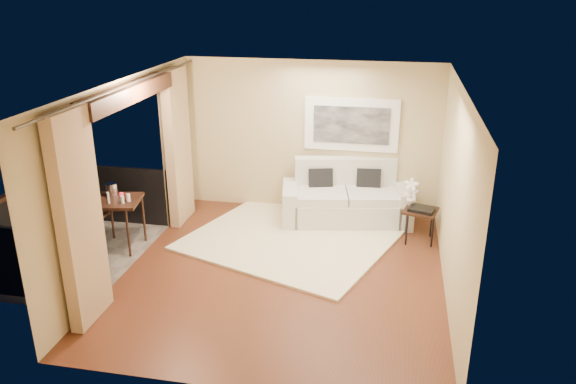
% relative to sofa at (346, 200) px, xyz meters
% --- Properties ---
extents(floor, '(5.00, 5.00, 0.00)m').
position_rel_sofa_xyz_m(floor, '(-0.69, -2.10, -0.37)').
color(floor, brown).
rests_on(floor, ground).
extents(room_shell, '(5.00, 6.40, 5.00)m').
position_rel_sofa_xyz_m(room_shell, '(-2.82, -2.10, 2.15)').
color(room_shell, white).
rests_on(room_shell, ground).
extents(balcony, '(1.81, 2.60, 1.17)m').
position_rel_sofa_xyz_m(balcony, '(-3.99, -2.10, -0.19)').
color(balcony, '#605B56').
rests_on(balcony, ground).
extents(curtains, '(0.16, 4.80, 2.64)m').
position_rel_sofa_xyz_m(curtains, '(-2.80, -2.10, 0.96)').
color(curtains, tan).
rests_on(curtains, ground).
extents(artwork, '(1.62, 0.07, 0.92)m').
position_rel_sofa_xyz_m(artwork, '(0.01, 0.37, 1.25)').
color(artwork, white).
rests_on(artwork, room_shell).
extents(rug, '(3.73, 3.49, 0.04)m').
position_rel_sofa_xyz_m(rug, '(-0.80, -1.00, -0.35)').
color(rug, '#FCF3CA').
rests_on(rug, floor).
extents(sofa, '(2.32, 1.32, 1.05)m').
position_rel_sofa_xyz_m(sofa, '(0.00, 0.00, 0.00)').
color(sofa, silver).
rests_on(sofa, floor).
extents(side_table, '(0.60, 0.60, 0.54)m').
position_rel_sofa_xyz_m(side_table, '(1.24, -0.62, 0.11)').
color(side_table, black).
rests_on(side_table, floor).
extents(tray, '(0.45, 0.39, 0.05)m').
position_rel_sofa_xyz_m(tray, '(1.26, -0.67, 0.19)').
color(tray, black).
rests_on(tray, side_table).
extents(orchid, '(0.25, 0.17, 0.46)m').
position_rel_sofa_xyz_m(orchid, '(1.08, -0.48, 0.40)').
color(orchid, white).
rests_on(orchid, side_table).
extents(bistro_table, '(0.79, 0.79, 0.80)m').
position_rel_sofa_xyz_m(bistro_table, '(-3.36, -1.75, 0.35)').
color(bistro_table, black).
rests_on(bistro_table, balcony).
extents(balcony_chair_far, '(0.42, 0.42, 0.91)m').
position_rel_sofa_xyz_m(balcony_chair_far, '(-3.89, -1.56, 0.15)').
color(balcony_chair_far, black).
rests_on(balcony_chair_far, balcony).
extents(balcony_chair_near, '(0.49, 0.50, 0.95)m').
position_rel_sofa_xyz_m(balcony_chair_near, '(-4.11, -2.80, 0.18)').
color(balcony_chair_near, black).
rests_on(balcony_chair_near, balcony).
extents(ice_bucket, '(0.18, 0.18, 0.20)m').
position_rel_sofa_xyz_m(ice_bucket, '(-3.50, -1.60, 0.53)').
color(ice_bucket, silver).
rests_on(ice_bucket, bistro_table).
extents(candle, '(0.06, 0.06, 0.07)m').
position_rel_sofa_xyz_m(candle, '(-3.33, -1.64, 0.47)').
color(candle, red).
rests_on(candle, bistro_table).
extents(vase, '(0.04, 0.04, 0.18)m').
position_rel_sofa_xyz_m(vase, '(-3.40, -1.92, 0.52)').
color(vase, white).
rests_on(vase, bistro_table).
extents(glass_a, '(0.06, 0.06, 0.12)m').
position_rel_sofa_xyz_m(glass_a, '(-3.20, -1.88, 0.49)').
color(glass_a, silver).
rests_on(glass_a, bistro_table).
extents(glass_b, '(0.06, 0.06, 0.12)m').
position_rel_sofa_xyz_m(glass_b, '(-3.15, -1.78, 0.49)').
color(glass_b, silver).
rests_on(glass_b, bistro_table).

